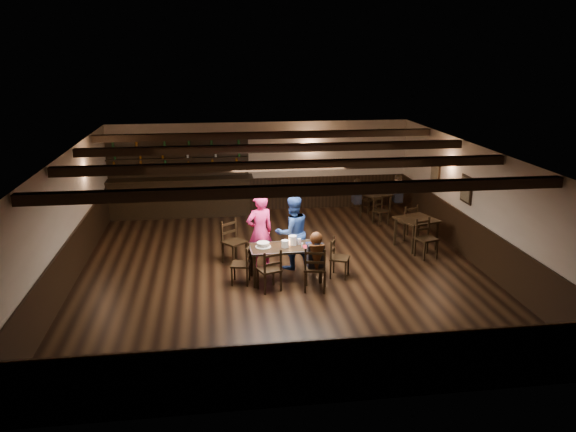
{
  "coord_description": "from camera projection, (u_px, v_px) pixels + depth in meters",
  "views": [
    {
      "loc": [
        -1.44,
        -11.66,
        4.79
      ],
      "look_at": [
        0.18,
        0.2,
        1.21
      ],
      "focal_mm": 35.0,
      "sensor_mm": 36.0,
      "label": 1
    }
  ],
  "objects": [
    {
      "name": "back_table_b",
      "position": [
        375.0,
        197.0,
        16.3
      ],
      "size": [
        0.96,
        0.96,
        0.75
      ],
      "color": "black",
      "rests_on": "ground"
    },
    {
      "name": "tea_light",
      "position": [
        286.0,
        244.0,
        11.99
      ],
      "size": [
        0.05,
        0.05,
        0.06
      ],
      "color": "#A5A8AD",
      "rests_on": "dining_table"
    },
    {
      "name": "pepper_shaker",
      "position": [
        309.0,
        245.0,
        11.86
      ],
      "size": [
        0.04,
        0.04,
        0.09
      ],
      "primitive_type": "cylinder",
      "color": "#A5A8AD",
      "rests_on": "dining_table"
    },
    {
      "name": "chair_near_left",
      "position": [
        271.0,
        267.0,
        11.38
      ],
      "size": [
        0.54,
        0.52,
        0.9
      ],
      "color": "black",
      "rests_on": "ground"
    },
    {
      "name": "drink_glass",
      "position": [
        299.0,
        241.0,
        12.04
      ],
      "size": [
        0.08,
        0.08,
        0.12
      ],
      "primitive_type": "cylinder",
      "color": "silver",
      "rests_on": "dining_table"
    },
    {
      "name": "woman_pink",
      "position": [
        260.0,
        232.0,
        12.5
      ],
      "size": [
        0.73,
        0.6,
        1.73
      ],
      "primitive_type": "imported",
      "rotation": [
        0.0,
        0.0,
        3.48
      ],
      "color": "#F9285A",
      "rests_on": "ground"
    },
    {
      "name": "back_table_a",
      "position": [
        417.0,
        222.0,
        13.89
      ],
      "size": [
        1.1,
        1.1,
        0.75
      ],
      "color": "black",
      "rests_on": "ground"
    },
    {
      "name": "plate_stack_b",
      "position": [
        293.0,
        240.0,
        11.99
      ],
      "size": [
        0.17,
        0.17,
        0.2
      ],
      "primitive_type": "cylinder",
      "color": "white",
      "rests_on": "dining_table"
    },
    {
      "name": "menu_red",
      "position": [
        310.0,
        246.0,
        11.92
      ],
      "size": [
        0.32,
        0.24,
        0.0
      ],
      "primitive_type": "cube",
      "rotation": [
        0.0,
        0.0,
        0.07
      ],
      "color": "maroon",
      "rests_on": "dining_table"
    },
    {
      "name": "chair_end_left",
      "position": [
        244.0,
        261.0,
        11.79
      ],
      "size": [
        0.45,
        0.46,
        0.85
      ],
      "color": "black",
      "rests_on": "ground"
    },
    {
      "name": "cake",
      "position": [
        263.0,
        245.0,
        11.87
      ],
      "size": [
        0.33,
        0.33,
        0.1
      ],
      "color": "white",
      "rests_on": "dining_table"
    },
    {
      "name": "bg_patron_left",
      "position": [
        357.0,
        191.0,
        16.23
      ],
      "size": [
        0.23,
        0.36,
        0.72
      ],
      "color": "black",
      "rests_on": "ground"
    },
    {
      "name": "dining_table",
      "position": [
        285.0,
        250.0,
        11.93
      ],
      "size": [
        1.55,
        0.82,
        0.75
      ],
      "color": "black",
      "rests_on": "ground"
    },
    {
      "name": "salt_shaker",
      "position": [
        302.0,
        245.0,
        11.86
      ],
      "size": [
        0.04,
        0.04,
        0.09
      ],
      "primitive_type": "cylinder",
      "color": "silver",
      "rests_on": "dining_table"
    },
    {
      "name": "plate_stack_a",
      "position": [
        285.0,
        244.0,
        11.85
      ],
      "size": [
        0.16,
        0.16,
        0.15
      ],
      "primitive_type": "cylinder",
      "color": "white",
      "rests_on": "dining_table"
    },
    {
      "name": "bg_patron_right",
      "position": [
        398.0,
        188.0,
        16.38
      ],
      "size": [
        0.27,
        0.41,
        0.82
      ],
      "color": "black",
      "rests_on": "ground"
    },
    {
      "name": "chair_far_pushed",
      "position": [
        232.0,
        238.0,
        12.97
      ],
      "size": [
        0.64,
        0.64,
        1.0
      ],
      "color": "black",
      "rests_on": "ground"
    },
    {
      "name": "man_blue",
      "position": [
        292.0,
        232.0,
        12.55
      ],
      "size": [
        0.96,
        0.84,
        1.68
      ],
      "primitive_type": "imported",
      "rotation": [
        0.0,
        0.0,
        3.44
      ],
      "color": "navy",
      "rests_on": "ground"
    },
    {
      "name": "bar_counter",
      "position": [
        179.0,
        192.0,
        16.58
      ],
      "size": [
        4.38,
        0.7,
        2.2
      ],
      "color": "black",
      "rests_on": "ground"
    },
    {
      "name": "room_shell",
      "position": [
        281.0,
        195.0,
        12.16
      ],
      "size": [
        9.02,
        10.02,
        2.71
      ],
      "color": "beige",
      "rests_on": "ground"
    },
    {
      "name": "menu_blue",
      "position": [
        312.0,
        243.0,
        12.1
      ],
      "size": [
        0.29,
        0.21,
        0.0
      ],
      "primitive_type": "cube",
      "rotation": [
        0.0,
        0.0,
        -0.05
      ],
      "color": "#101B51",
      "rests_on": "dining_table"
    },
    {
      "name": "seated_person",
      "position": [
        316.0,
        252.0,
        11.35
      ],
      "size": [
        0.34,
        0.51,
        0.83
      ],
      "color": "black",
      "rests_on": "ground"
    },
    {
      "name": "chair_end_right",
      "position": [
        336.0,
        255.0,
        12.15
      ],
      "size": [
        0.51,
        0.52,
        0.86
      ],
      "color": "black",
      "rests_on": "ground"
    },
    {
      "name": "chair_near_right",
      "position": [
        315.0,
        266.0,
        11.36
      ],
      "size": [
        0.54,
        0.52,
        0.96
      ],
      "color": "black",
      "rests_on": "ground"
    },
    {
      "name": "ground",
      "position": [
        281.0,
        270.0,
        12.63
      ],
      "size": [
        10.0,
        10.0,
        0.0
      ],
      "primitive_type": "plane",
      "color": "black",
      "rests_on": "ground"
    }
  ]
}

